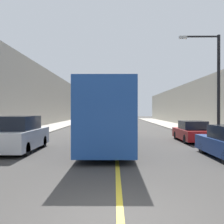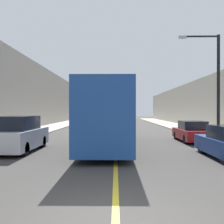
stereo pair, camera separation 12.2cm
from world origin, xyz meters
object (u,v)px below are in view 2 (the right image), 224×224
bus (108,115)px  car_right_mid (192,132)px  parked_suv_left (18,135)px  street_lamp_right (215,80)px

bus → car_right_mid: (5.86, 2.17, -1.24)m
bus → car_right_mid: bus is taller
bus → parked_suv_left: (-4.73, -2.39, -1.03)m
bus → car_right_mid: size_ratio=2.85×
parked_suv_left → street_lamp_right: size_ratio=0.70×
bus → parked_suv_left: 5.40m
bus → parked_suv_left: bearing=-153.2°
parked_suv_left → car_right_mid: parked_suv_left is taller
bus → street_lamp_right: bearing=7.5°
parked_suv_left → street_lamp_right: 12.60m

